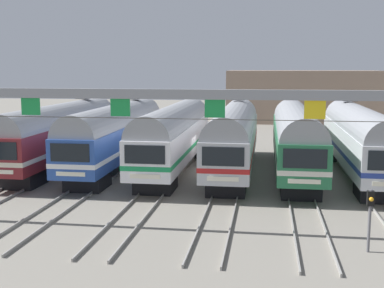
{
  "coord_description": "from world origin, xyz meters",
  "views": [
    {
      "loc": [
        4.42,
        -35.73,
        7.42
      ],
      "look_at": [
        -0.86,
        0.02,
        1.96
      ],
      "focal_mm": 47.48,
      "sensor_mm": 36.0,
      "label": 1
    }
  ],
  "objects_px": {
    "commuter_train_maroon": "(61,132)",
    "commuter_train_blue": "(117,133)",
    "commuter_train_silver": "(360,137)",
    "yard_signal_mast": "(370,209)",
    "catenary_gantry": "(167,114)",
    "commuter_train_green": "(296,136)",
    "commuter_train_stainless": "(234,135)",
    "commuter_train_white": "(174,134)"
  },
  "relations": [
    {
      "from": "yard_signal_mast",
      "to": "commuter_train_maroon",
      "type": "bearing_deg",
      "value": 141.91
    },
    {
      "from": "commuter_train_stainless",
      "to": "commuter_train_silver",
      "type": "xyz_separation_m",
      "value": [
        8.61,
        0.0,
        0.0
      ]
    },
    {
      "from": "catenary_gantry",
      "to": "commuter_train_maroon",
      "type": "bearing_deg",
      "value": 128.57
    },
    {
      "from": "commuter_train_white",
      "to": "commuter_train_stainless",
      "type": "relative_size",
      "value": 1.0
    },
    {
      "from": "commuter_train_silver",
      "to": "catenary_gantry",
      "type": "relative_size",
      "value": 0.67
    },
    {
      "from": "commuter_train_silver",
      "to": "yard_signal_mast",
      "type": "height_order",
      "value": "commuter_train_silver"
    },
    {
      "from": "commuter_train_blue",
      "to": "commuter_train_green",
      "type": "distance_m",
      "value": 12.92
    },
    {
      "from": "commuter_train_stainless",
      "to": "yard_signal_mast",
      "type": "height_order",
      "value": "commuter_train_stainless"
    },
    {
      "from": "commuter_train_green",
      "to": "commuter_train_silver",
      "type": "relative_size",
      "value": 1.0
    },
    {
      "from": "commuter_train_blue",
      "to": "commuter_train_white",
      "type": "distance_m",
      "value": 4.31
    },
    {
      "from": "commuter_train_blue",
      "to": "commuter_train_silver",
      "type": "bearing_deg",
      "value": 0.0
    },
    {
      "from": "commuter_train_blue",
      "to": "commuter_train_silver",
      "type": "height_order",
      "value": "same"
    },
    {
      "from": "commuter_train_white",
      "to": "yard_signal_mast",
      "type": "distance_m",
      "value": 18.63
    },
    {
      "from": "commuter_train_maroon",
      "to": "commuter_train_green",
      "type": "xyz_separation_m",
      "value": [
        17.22,
        -0.0,
        -0.0
      ]
    },
    {
      "from": "commuter_train_green",
      "to": "commuter_train_silver",
      "type": "distance_m",
      "value": 4.31
    },
    {
      "from": "commuter_train_stainless",
      "to": "commuter_train_silver",
      "type": "relative_size",
      "value": 1.0
    },
    {
      "from": "commuter_train_green",
      "to": "yard_signal_mast",
      "type": "bearing_deg",
      "value": -81.93
    },
    {
      "from": "catenary_gantry",
      "to": "yard_signal_mast",
      "type": "bearing_deg",
      "value": -11.06
    },
    {
      "from": "commuter_train_silver",
      "to": "catenary_gantry",
      "type": "distance_m",
      "value": 17.47
    },
    {
      "from": "commuter_train_silver",
      "to": "catenary_gantry",
      "type": "height_order",
      "value": "catenary_gantry"
    },
    {
      "from": "commuter_train_maroon",
      "to": "commuter_train_blue",
      "type": "height_order",
      "value": "same"
    },
    {
      "from": "commuter_train_silver",
      "to": "commuter_train_green",
      "type": "bearing_deg",
      "value": -179.94
    },
    {
      "from": "commuter_train_maroon",
      "to": "commuter_train_green",
      "type": "distance_m",
      "value": 17.22
    },
    {
      "from": "commuter_train_white",
      "to": "commuter_train_stainless",
      "type": "height_order",
      "value": "commuter_train_stainless"
    },
    {
      "from": "commuter_train_white",
      "to": "catenary_gantry",
      "type": "xyz_separation_m",
      "value": [
        2.15,
        -13.49,
        2.69
      ]
    },
    {
      "from": "commuter_train_silver",
      "to": "commuter_train_maroon",
      "type": "bearing_deg",
      "value": 180.0
    },
    {
      "from": "commuter_train_green",
      "to": "catenary_gantry",
      "type": "distance_m",
      "value": 15.2
    },
    {
      "from": "commuter_train_blue",
      "to": "commuter_train_white",
      "type": "xyz_separation_m",
      "value": [
        4.31,
        -0.0,
        -0.0
      ]
    },
    {
      "from": "commuter_train_green",
      "to": "catenary_gantry",
      "type": "xyz_separation_m",
      "value": [
        -6.46,
        -13.49,
        2.69
      ]
    },
    {
      "from": "commuter_train_silver",
      "to": "yard_signal_mast",
      "type": "distance_m",
      "value": 15.36
    },
    {
      "from": "commuter_train_maroon",
      "to": "catenary_gantry",
      "type": "relative_size",
      "value": 0.67
    },
    {
      "from": "commuter_train_stainless",
      "to": "commuter_train_maroon",
      "type": "bearing_deg",
      "value": 180.0
    },
    {
      "from": "commuter_train_stainless",
      "to": "catenary_gantry",
      "type": "relative_size",
      "value": 0.67
    },
    {
      "from": "commuter_train_maroon",
      "to": "commuter_train_white",
      "type": "relative_size",
      "value": 1.0
    },
    {
      "from": "commuter_train_green",
      "to": "commuter_train_silver",
      "type": "xyz_separation_m",
      "value": [
        4.31,
        0.0,
        0.0
      ]
    },
    {
      "from": "commuter_train_blue",
      "to": "commuter_train_maroon",
      "type": "bearing_deg",
      "value": 180.0
    },
    {
      "from": "commuter_train_stainless",
      "to": "commuter_train_green",
      "type": "bearing_deg",
      "value": -0.06
    },
    {
      "from": "commuter_train_green",
      "to": "catenary_gantry",
      "type": "height_order",
      "value": "catenary_gantry"
    },
    {
      "from": "commuter_train_maroon",
      "to": "commuter_train_blue",
      "type": "distance_m",
      "value": 4.31
    },
    {
      "from": "commuter_train_white",
      "to": "catenary_gantry",
      "type": "relative_size",
      "value": 0.67
    },
    {
      "from": "commuter_train_stainless",
      "to": "commuter_train_silver",
      "type": "height_order",
      "value": "same"
    },
    {
      "from": "commuter_train_silver",
      "to": "commuter_train_blue",
      "type": "bearing_deg",
      "value": 180.0
    }
  ]
}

